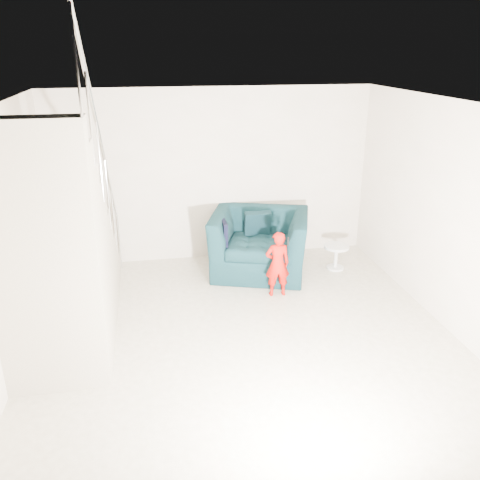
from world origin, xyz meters
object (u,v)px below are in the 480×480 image
at_px(staircase, 63,265).
at_px(armchair, 259,243).
at_px(toddler, 277,264).
at_px(side_table, 336,253).

bearing_deg(staircase, armchair, 29.44).
xyz_separation_m(armchair, toddler, (0.07, -0.83, 0.01)).
relative_size(toddler, staircase, 0.26).
bearing_deg(toddler, armchair, -84.24).
distance_m(armchair, toddler, 0.83).
bearing_deg(side_table, staircase, -160.60).
distance_m(toddler, staircase, 2.79).
xyz_separation_m(toddler, side_table, (1.12, 0.69, -0.21)).
distance_m(side_table, staircase, 4.08).
height_order(toddler, staircase, staircase).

